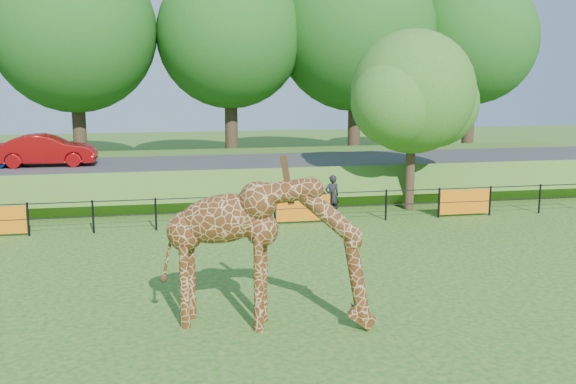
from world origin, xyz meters
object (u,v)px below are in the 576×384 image
object	(u,v)px
tree_east	(415,97)
car_red	(47,150)
visitor	(332,196)
giraffe	(267,252)

from	to	relation	value
tree_east	car_red	bearing A→B (deg)	162.00
visitor	tree_east	world-z (taller)	tree_east
visitor	car_red	bearing A→B (deg)	-35.68
car_red	visitor	bearing A→B (deg)	-115.32
giraffe	visitor	size ratio (longest dim) A/B	2.89
giraffe	visitor	bearing A→B (deg)	85.25
car_red	tree_east	world-z (taller)	tree_east
giraffe	tree_east	xyz separation A→B (m)	(7.27, 10.43, 2.71)
giraffe	tree_east	distance (m)	13.00
tree_east	visitor	bearing A→B (deg)	-168.46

